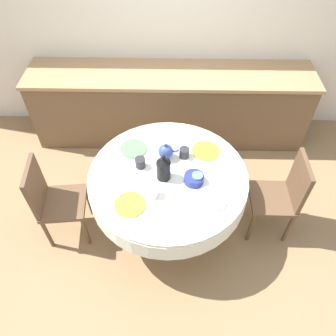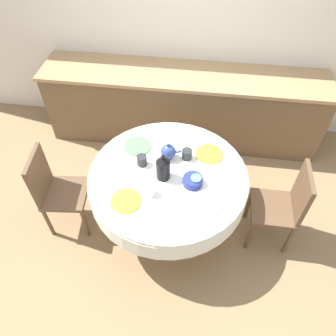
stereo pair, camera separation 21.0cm
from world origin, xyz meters
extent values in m
plane|color=#8E704C|center=(0.00, 0.00, 0.00)|extent=(12.00, 12.00, 0.00)
cube|color=silver|center=(0.00, 1.69, 1.30)|extent=(7.00, 0.05, 2.60)
cube|color=brown|center=(0.00, 1.36, 0.43)|extent=(3.20, 0.60, 0.85)
cube|color=#A37F56|center=(0.00, 1.36, 0.87)|extent=(3.24, 0.64, 0.04)
cylinder|color=brown|center=(0.00, 0.00, 0.02)|extent=(0.44, 0.44, 0.04)
cylinder|color=brown|center=(0.00, 0.00, 0.29)|extent=(0.11, 0.11, 0.49)
cylinder|color=silver|center=(0.00, 0.00, 0.62)|extent=(1.39, 1.39, 0.18)
cylinder|color=silver|center=(0.00, 0.00, 0.73)|extent=(1.38, 1.38, 0.03)
cube|color=brown|center=(0.96, -0.01, 0.43)|extent=(0.40, 0.40, 0.04)
cube|color=brown|center=(1.14, -0.01, 0.68)|extent=(0.04, 0.38, 0.46)
cylinder|color=brown|center=(0.78, -0.18, 0.21)|extent=(0.04, 0.04, 0.41)
cylinder|color=brown|center=(0.79, 0.17, 0.21)|extent=(0.04, 0.04, 0.41)
cylinder|color=brown|center=(1.14, -0.19, 0.21)|extent=(0.04, 0.04, 0.41)
cylinder|color=brown|center=(1.14, 0.17, 0.21)|extent=(0.04, 0.04, 0.41)
cube|color=brown|center=(-0.96, -0.10, 0.43)|extent=(0.44, 0.44, 0.04)
cube|color=brown|center=(-1.14, -0.12, 0.68)|extent=(0.07, 0.38, 0.46)
cylinder|color=brown|center=(-0.80, 0.10, 0.21)|extent=(0.04, 0.04, 0.41)
cylinder|color=brown|center=(-0.76, -0.26, 0.21)|extent=(0.04, 0.04, 0.41)
cylinder|color=brown|center=(-1.15, 0.06, 0.21)|extent=(0.04, 0.04, 0.41)
cylinder|color=brown|center=(-1.11, -0.29, 0.21)|extent=(0.04, 0.04, 0.41)
cylinder|color=yellow|center=(-0.30, -0.33, 0.75)|extent=(0.25, 0.25, 0.01)
cylinder|color=white|center=(-0.12, -0.23, 0.79)|extent=(0.09, 0.09, 0.09)
cylinder|color=white|center=(0.36, -0.26, 0.75)|extent=(0.25, 0.25, 0.01)
cylinder|color=#5BA39E|center=(0.24, -0.09, 0.79)|extent=(0.09, 0.09, 0.09)
cylinder|color=#5BA85B|center=(-0.32, 0.30, 0.75)|extent=(0.25, 0.25, 0.01)
cylinder|color=#28282D|center=(-0.24, 0.09, 0.79)|extent=(0.09, 0.09, 0.09)
cylinder|color=yellow|center=(0.34, 0.29, 0.75)|extent=(0.25, 0.25, 0.01)
cylinder|color=#28282D|center=(0.14, 0.22, 0.79)|extent=(0.09, 0.09, 0.09)
cylinder|color=black|center=(-0.04, -0.03, 0.84)|extent=(0.12, 0.12, 0.18)
cone|color=black|center=(-0.04, -0.03, 0.95)|extent=(0.11, 0.11, 0.04)
sphere|color=black|center=(-0.04, -0.03, 0.99)|extent=(0.04, 0.04, 0.04)
cylinder|color=#33478E|center=(-0.02, 0.20, 0.75)|extent=(0.07, 0.07, 0.01)
sphere|color=#33478E|center=(-0.02, 0.20, 0.82)|extent=(0.13, 0.13, 0.13)
cylinder|color=#33478E|center=(0.05, 0.20, 0.83)|extent=(0.08, 0.02, 0.05)
sphere|color=#33478E|center=(-0.02, 0.20, 0.91)|extent=(0.03, 0.03, 0.03)
cylinder|color=navy|center=(0.22, -0.08, 0.78)|extent=(0.17, 0.17, 0.07)
camera|label=1|loc=(0.04, -1.85, 2.87)|focal=35.00mm
camera|label=2|loc=(0.25, -1.83, 2.87)|focal=35.00mm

